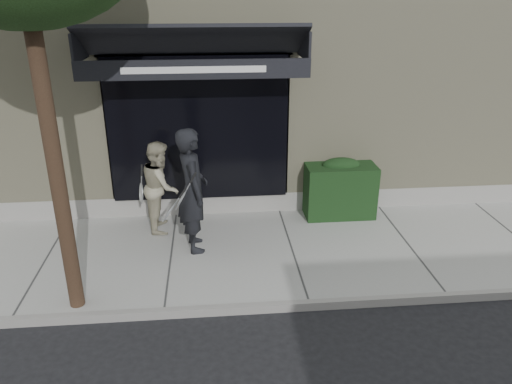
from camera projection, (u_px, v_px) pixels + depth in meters
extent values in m
plane|color=black|center=(291.00, 254.00, 8.41)|extent=(80.00, 80.00, 0.00)
cube|color=#9C9D97|center=(291.00, 251.00, 8.39)|extent=(20.00, 3.00, 0.12)
cube|color=gray|center=(309.00, 305.00, 6.96)|extent=(20.00, 0.10, 0.14)
cube|color=#B6AF8B|center=(261.00, 51.00, 11.95)|extent=(14.00, 7.00, 5.50)
cube|color=gray|center=(278.00, 201.00, 9.88)|extent=(14.02, 0.42, 0.50)
cube|color=black|center=(199.00, 129.00, 9.02)|extent=(3.20, 0.30, 2.60)
cube|color=gray|center=(110.00, 129.00, 9.02)|extent=(0.08, 0.40, 2.60)
cube|color=gray|center=(285.00, 124.00, 9.29)|extent=(0.08, 0.40, 2.60)
cube|color=gray|center=(195.00, 51.00, 8.64)|extent=(3.36, 0.40, 0.12)
cube|color=black|center=(194.00, 40.00, 7.90)|extent=(3.60, 1.03, 0.55)
cube|color=black|center=(194.00, 70.00, 7.59)|extent=(3.60, 0.05, 0.30)
cube|color=white|center=(194.00, 70.00, 7.56)|extent=(2.20, 0.01, 0.10)
cube|color=black|center=(79.00, 46.00, 7.77)|extent=(0.04, 1.00, 0.45)
cube|color=black|center=(304.00, 44.00, 8.08)|extent=(0.04, 1.00, 0.45)
cube|color=black|center=(339.00, 190.00, 9.42)|extent=(1.30, 0.70, 1.00)
ellipsoid|color=black|center=(341.00, 165.00, 9.22)|extent=(0.71, 0.38, 0.27)
cylinder|color=black|center=(52.00, 146.00, 6.02)|extent=(0.20, 0.20, 4.80)
imported|color=black|center=(193.00, 190.00, 8.00)|extent=(0.62, 0.83, 2.06)
torus|color=silver|center=(181.00, 200.00, 7.73)|extent=(0.21, 0.32, 0.28)
cylinder|color=silver|center=(181.00, 200.00, 7.73)|extent=(0.17, 0.28, 0.24)
cylinder|color=silver|center=(181.00, 200.00, 7.73)|extent=(0.17, 0.04, 0.11)
cylinder|color=black|center=(181.00, 200.00, 7.73)|extent=(0.19, 0.06, 0.13)
torus|color=silver|center=(169.00, 212.00, 7.72)|extent=(0.27, 0.35, 0.26)
cylinder|color=silver|center=(169.00, 212.00, 7.72)|extent=(0.23, 0.30, 0.22)
cylinder|color=silver|center=(169.00, 212.00, 7.72)|extent=(0.16, 0.06, 0.12)
cylinder|color=black|center=(169.00, 212.00, 7.72)|extent=(0.18, 0.08, 0.14)
imported|color=#B4AC90|center=(161.00, 186.00, 8.76)|extent=(0.64, 0.81, 1.62)
torus|color=silver|center=(141.00, 194.00, 8.47)|extent=(0.14, 0.31, 0.30)
cylinder|color=silver|center=(141.00, 194.00, 8.47)|extent=(0.10, 0.27, 0.27)
cylinder|color=silver|center=(141.00, 194.00, 8.47)|extent=(0.18, 0.07, 0.04)
cylinder|color=black|center=(141.00, 194.00, 8.47)|extent=(0.20, 0.09, 0.05)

